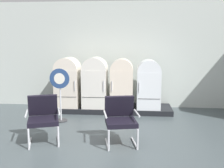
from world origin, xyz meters
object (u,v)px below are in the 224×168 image
refrigerator_3 (149,83)px  sign_stand (60,95)px  refrigerator_1 (95,81)px  armchair_left (43,116)px  refrigerator_0 (68,81)px  refrigerator_2 (122,82)px  armchair_right (120,117)px

refrigerator_3 → sign_stand: bearing=-156.2°
refrigerator_1 → armchair_left: 2.50m
refrigerator_1 → refrigerator_3: bearing=0.0°
refrigerator_0 → refrigerator_1: bearing=-0.6°
refrigerator_2 → armchair_left: (-1.50, -2.33, -0.35)m
refrigerator_1 → refrigerator_2: bearing=-2.5°
refrigerator_2 → refrigerator_3: size_ratio=1.02×
refrigerator_2 → sign_stand: size_ratio=1.03×
refrigerator_0 → armchair_left: (0.08, -2.37, -0.36)m
armchair_right → sign_stand: (-1.61, 1.32, 0.16)m
armchair_right → refrigerator_1: bearing=110.3°
refrigerator_0 → refrigerator_3: (2.34, -0.01, -0.03)m
refrigerator_0 → refrigerator_2: size_ratio=1.02×
refrigerator_1 → sign_stand: bearing=-126.6°
refrigerator_0 → sign_stand: bearing=-86.9°
refrigerator_2 → refrigerator_3: 0.76m
refrigerator_0 → armchair_left: 2.40m
refrigerator_2 → refrigerator_3: refrigerator_2 is taller
refrigerator_0 → refrigerator_2: bearing=-1.5°
sign_stand → armchair_right: bearing=-39.3°
sign_stand → refrigerator_1: bearing=53.4°
armchair_left → refrigerator_3: bearing=46.3°
refrigerator_3 → sign_stand: size_ratio=1.01×
refrigerator_3 → sign_stand: (-2.29, -1.01, -0.17)m
refrigerator_1 → sign_stand: (-0.75, -1.01, -0.21)m
refrigerator_1 → armchair_left: bearing=-107.0°
refrigerator_0 → sign_stand: refrigerator_0 is taller
refrigerator_1 → sign_stand: size_ratio=1.06×
refrigerator_2 → armchair_right: size_ratio=1.49×
refrigerator_1 → refrigerator_3: (1.54, 0.00, -0.03)m
armchair_left → sign_stand: 1.37m
refrigerator_2 → refrigerator_3: bearing=2.7°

